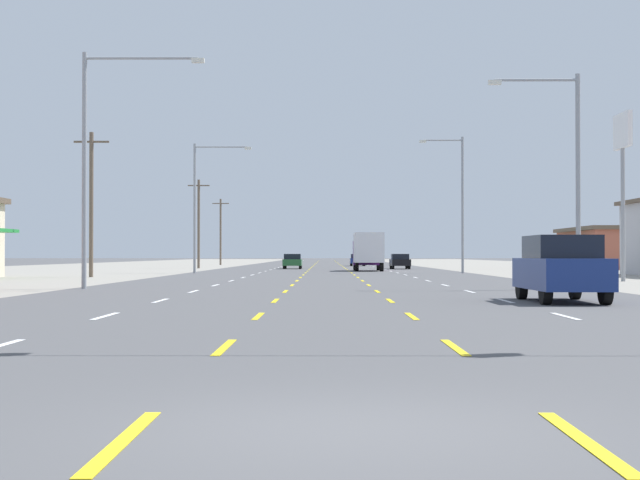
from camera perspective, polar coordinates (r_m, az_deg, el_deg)
The scene contains 18 objects.
ground_plane at distance 74.01m, azimuth 0.50°, elevation -1.93°, with size 572.00×572.00×0.00m, color #4C4C4F.
lot_apron_left at distance 77.97m, azimuth -18.02°, elevation -1.83°, with size 28.00×440.00×0.01m, color gray.
lane_markings at distance 112.50m, azimuth 0.44°, elevation -1.55°, with size 10.64×227.60×0.01m.
signal_span_wire at distance 16.39m, azimuth 0.11°, elevation 12.78°, with size 25.50×0.52×9.05m.
suv_far_right_nearest at distance 30.24m, azimuth 13.77°, elevation -1.55°, with size 1.98×4.90×1.98m.
box_truck_inner_right_near at distance 84.00m, azimuth 2.80°, elevation -0.55°, with size 2.40×7.20×3.23m.
sedan_far_right_mid at distance 95.77m, azimuth 4.64°, elevation -1.23°, with size 1.80×4.50×1.46m.
sedan_inner_left_midfar at distance 96.57m, azimuth -1.60°, elevation -1.23°, with size 1.80×4.50×1.46m.
sedan_inner_right_far at distance 120.34m, azimuth 2.18°, elevation -1.15°, with size 1.80×4.50×1.46m.
storefront_right_row_2 at distance 100.31m, azimuth 17.52°, elevation -0.44°, with size 12.68×15.38×4.03m.
pole_sign_right_row_1 at distance 54.17m, azimuth 17.10°, elevation 5.02°, with size 0.24×2.62×8.82m.
streetlight_left_row_0 at distance 41.72m, azimuth -12.71°, elevation 5.15°, with size 5.04×0.26×9.75m.
streetlight_right_row_0 at distance 41.80m, azimuth 14.17°, elevation 4.29°, with size 3.77×0.26×8.84m.
streetlight_left_row_1 at distance 75.25m, azimuth -6.91°, elevation 2.44°, with size 4.40×0.26×9.82m.
streetlight_right_row_1 at distance 75.33m, azimuth 8.03°, elevation 2.54°, with size 3.36×0.26×10.32m.
utility_pole_left_row_1 at distance 62.91m, azimuth -13.08°, elevation 2.18°, with size 2.20×0.26×9.03m.
utility_pole_left_row_2 at distance 100.55m, azimuth -7.03°, elevation 1.04°, with size 2.20×0.26×9.00m.
utility_pole_left_row_3 at distance 131.86m, azimuth -5.77°, elevation 0.55°, with size 2.20×0.26×8.80m.
Camera 1 is at (-0.21, -7.99, 1.42)m, focal length 55.36 mm.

